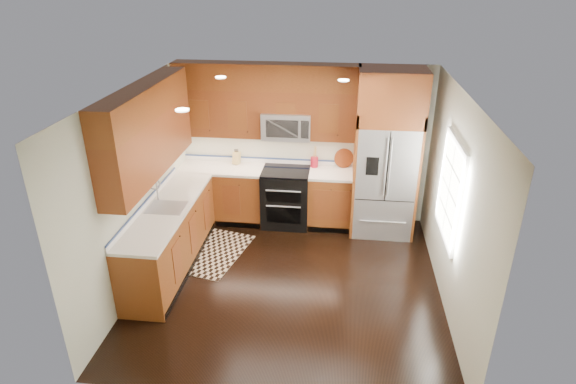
# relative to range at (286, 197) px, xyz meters

# --- Properties ---
(ground) EXTENTS (4.00, 4.00, 0.00)m
(ground) POSITION_rel_range_xyz_m (0.25, -1.67, -0.47)
(ground) COLOR black
(ground) RESTS_ON ground
(wall_back) EXTENTS (4.00, 0.02, 2.60)m
(wall_back) POSITION_rel_range_xyz_m (0.25, 0.33, 0.83)
(wall_back) COLOR beige
(wall_back) RESTS_ON ground
(wall_left) EXTENTS (0.02, 4.00, 2.60)m
(wall_left) POSITION_rel_range_xyz_m (-1.75, -1.67, 0.83)
(wall_left) COLOR beige
(wall_left) RESTS_ON ground
(wall_right) EXTENTS (0.02, 4.00, 2.60)m
(wall_right) POSITION_rel_range_xyz_m (2.25, -1.67, 0.83)
(wall_right) COLOR beige
(wall_right) RESTS_ON ground
(window) EXTENTS (0.04, 1.10, 1.30)m
(window) POSITION_rel_range_xyz_m (2.23, -1.47, 0.93)
(window) COLOR white
(window) RESTS_ON ground
(base_cabinets) EXTENTS (2.85, 3.00, 0.90)m
(base_cabinets) POSITION_rel_range_xyz_m (-0.98, -0.77, -0.02)
(base_cabinets) COLOR brown
(base_cabinets) RESTS_ON ground
(countertop) EXTENTS (2.86, 3.01, 0.04)m
(countertop) POSITION_rel_range_xyz_m (-0.84, -0.65, 0.45)
(countertop) COLOR white
(countertop) RESTS_ON base_cabinets
(upper_cabinets) EXTENTS (2.85, 3.00, 1.15)m
(upper_cabinets) POSITION_rel_range_xyz_m (-0.90, -0.58, 1.56)
(upper_cabinets) COLOR brown
(upper_cabinets) RESTS_ON ground
(range) EXTENTS (0.76, 0.67, 0.95)m
(range) POSITION_rel_range_xyz_m (0.00, 0.00, 0.00)
(range) COLOR black
(range) RESTS_ON ground
(microwave) EXTENTS (0.76, 0.40, 0.42)m
(microwave) POSITION_rel_range_xyz_m (-0.00, 0.13, 1.19)
(microwave) COLOR #B2B2B7
(microwave) RESTS_ON ground
(refrigerator) EXTENTS (0.98, 0.75, 2.60)m
(refrigerator) POSITION_rel_range_xyz_m (1.55, -0.04, 0.83)
(refrigerator) COLOR #B2B2B7
(refrigerator) RESTS_ON ground
(sink_faucet) EXTENTS (0.54, 0.44, 0.37)m
(sink_faucet) POSITION_rel_range_xyz_m (-1.48, -1.44, 0.52)
(sink_faucet) COLOR #B2B2B7
(sink_faucet) RESTS_ON countertop
(rug) EXTENTS (1.05, 1.43, 0.01)m
(rug) POSITION_rel_range_xyz_m (-0.95, -1.06, -0.46)
(rug) COLOR black
(rug) RESTS_ON ground
(knife_block) EXTENTS (0.12, 0.15, 0.26)m
(knife_block) POSITION_rel_range_xyz_m (-0.85, 0.22, 0.58)
(knife_block) COLOR tan
(knife_block) RESTS_ON countertop
(utensil_crock) EXTENTS (0.13, 0.13, 0.35)m
(utensil_crock) POSITION_rel_range_xyz_m (0.44, 0.23, 0.59)
(utensil_crock) COLOR maroon
(utensil_crock) RESTS_ON countertop
(cutting_board) EXTENTS (0.40, 0.40, 0.02)m
(cutting_board) POSITION_rel_range_xyz_m (0.91, 0.27, 0.48)
(cutting_board) COLOR brown
(cutting_board) RESTS_ON countertop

